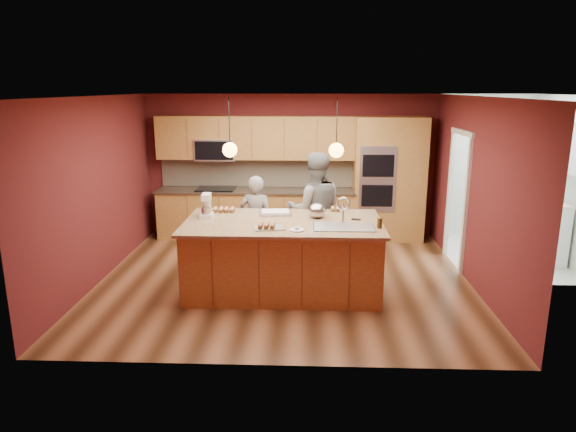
{
  "coord_description": "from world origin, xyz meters",
  "views": [
    {
      "loc": [
        0.34,
        -7.3,
        2.83
      ],
      "look_at": [
        0.06,
        -0.1,
        1.01
      ],
      "focal_mm": 32.0,
      "sensor_mm": 36.0,
      "label": 1
    }
  ],
  "objects_px": {
    "island": "(284,255)",
    "person_right": "(315,210)",
    "mixing_bowl": "(317,211)",
    "stand_mixer": "(207,207)",
    "person_left": "(256,221)"
  },
  "relations": [
    {
      "from": "stand_mixer",
      "to": "mixing_bowl",
      "type": "relative_size",
      "value": 1.32
    },
    {
      "from": "person_left",
      "to": "person_right",
      "type": "xyz_separation_m",
      "value": [
        0.93,
        0.0,
        0.19
      ]
    },
    {
      "from": "island",
      "to": "stand_mixer",
      "type": "xyz_separation_m",
      "value": [
        -1.12,
        0.21,
        0.64
      ]
    },
    {
      "from": "island",
      "to": "person_right",
      "type": "relative_size",
      "value": 1.48
    },
    {
      "from": "person_left",
      "to": "person_right",
      "type": "relative_size",
      "value": 0.8
    },
    {
      "from": "person_left",
      "to": "mixing_bowl",
      "type": "bearing_deg",
      "value": 150.69
    },
    {
      "from": "island",
      "to": "mixing_bowl",
      "type": "bearing_deg",
      "value": 26.43
    },
    {
      "from": "person_right",
      "to": "mixing_bowl",
      "type": "height_order",
      "value": "person_right"
    },
    {
      "from": "island",
      "to": "person_right",
      "type": "bearing_deg",
      "value": 66.67
    },
    {
      "from": "island",
      "to": "mixing_bowl",
      "type": "relative_size",
      "value": 10.67
    },
    {
      "from": "person_right",
      "to": "person_left",
      "type": "bearing_deg",
      "value": -5.28
    },
    {
      "from": "stand_mixer",
      "to": "person_right",
      "type": "bearing_deg",
      "value": 24.25
    },
    {
      "from": "person_right",
      "to": "stand_mixer",
      "type": "bearing_deg",
      "value": 22.21
    },
    {
      "from": "person_right",
      "to": "mixing_bowl",
      "type": "bearing_deg",
      "value": 85.96
    },
    {
      "from": "person_left",
      "to": "mixing_bowl",
      "type": "distance_m",
      "value": 1.29
    }
  ]
}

